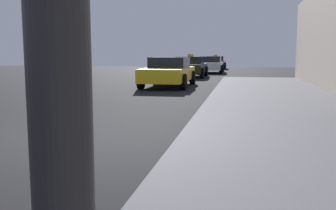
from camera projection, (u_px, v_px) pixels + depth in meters
name	position (u px, v px, depth m)	size (l,w,h in m)	color
ground_plane	(54.00, 140.00, 6.00)	(80.00, 80.00, 0.00)	black
sidewalk	(319.00, 147.00, 5.24)	(4.00, 32.00, 0.15)	#5B5B60
car_yellow	(169.00, 72.00, 16.35)	(1.95, 4.53, 1.27)	yellow
car_black	(190.00, 67.00, 23.55)	(1.98, 4.28, 1.43)	black
car_white	(210.00, 64.00, 29.33)	(2.01, 4.57, 1.27)	white
car_red	(215.00, 62.00, 37.87)	(2.06, 4.47, 1.43)	red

